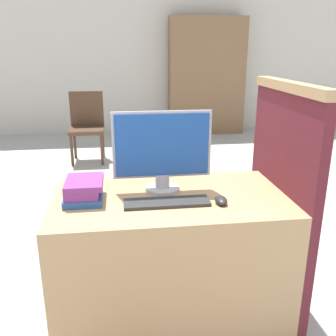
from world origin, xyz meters
The scene contains 9 objects.
wall_back centered at (0.00, 5.25, 1.40)m, with size 12.00×0.06×2.80m.
desk centered at (0.00, 0.34, 0.37)m, with size 1.19×0.68×0.74m.
carrel_divider centered at (0.62, 0.39, 0.66)m, with size 0.07×0.78×1.30m.
monitor centered at (-0.03, 0.43, 0.96)m, with size 0.51×0.18×0.42m.
keyboard centered at (-0.03, 0.24, 0.75)m, with size 0.42×0.12×0.02m.
mouse centered at (0.23, 0.22, 0.76)m, with size 0.06×0.10×0.03m.
book_stack centered at (-0.43, 0.34, 0.79)m, with size 0.19×0.24×0.11m.
far_chair centered at (-0.66, 3.58, 0.50)m, with size 0.44×0.44×0.91m.
bookshelf_far centered at (1.28, 5.01, 0.97)m, with size 1.29×0.32×1.95m.
Camera 1 is at (-0.24, -1.41, 1.47)m, focal length 40.00 mm.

